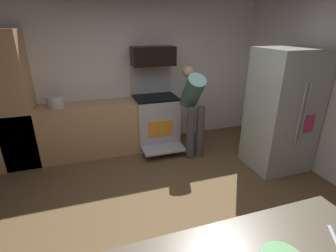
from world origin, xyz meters
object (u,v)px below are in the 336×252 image
microwave (153,56)px  stock_pot (56,102)px  oven_range (156,119)px  person_cook (193,105)px  refrigerator (282,111)px

microwave → stock_pot: size_ratio=2.76×
oven_range → person_cook: (0.50, -0.57, 0.39)m
oven_range → refrigerator: refrigerator is taller
microwave → refrigerator: 2.29m
refrigerator → person_cook: refrigerator is taller
oven_range → microwave: 1.14m
microwave → person_cook: (0.50, -0.66, -0.75)m
oven_range → person_cook: bearing=-48.3°
refrigerator → person_cook: size_ratio=1.22×
microwave → person_cook: microwave is taller
oven_range → person_cook: person_cook is taller
refrigerator → stock_pot: (-3.30, 1.34, 0.07)m
oven_range → microwave: size_ratio=2.01×
oven_range → microwave: bearing=90.0°
stock_pot → person_cook: bearing=-15.0°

